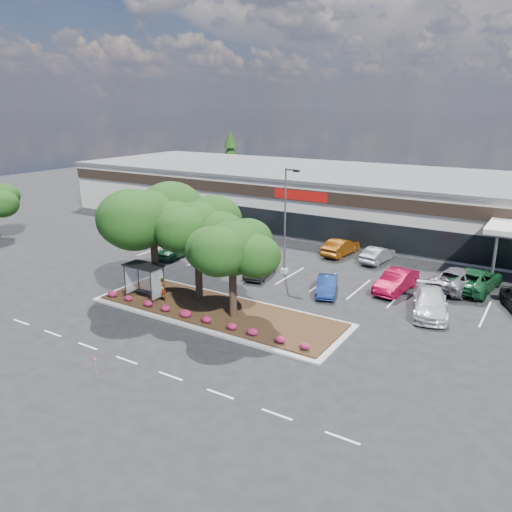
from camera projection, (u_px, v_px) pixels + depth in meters
The scene contains 26 objects.
ground at pixel (205, 343), 29.68m from camera, with size 160.00×160.00×0.00m, color black.
retail_store at pixel (388, 202), 56.28m from camera, with size 80.40×25.20×6.25m.
landscape_island at pixel (218, 311), 33.91m from camera, with size 18.00×6.00×0.26m.
lane_markings at pixel (287, 290), 38.22m from camera, with size 33.12×20.06×0.01m.
shrub_row at pixel (198, 317), 32.09m from camera, with size 17.00×0.80×0.50m, color maroon, non-canonical shape.
bus_shelter at pixel (145, 272), 35.21m from camera, with size 2.75×1.55×2.59m.
island_tree_west at pixel (154, 240), 36.18m from camera, with size 7.20×7.20×7.89m, color #18330F, non-canonical shape.
island_tree_mid at pixel (198, 248), 35.05m from camera, with size 6.60×6.60×7.32m, color #18330F, non-canonical shape.
island_tree_east at pixel (233, 269), 31.93m from camera, with size 5.80×5.80×6.50m, color #18330F, non-canonical shape.
conifer_north_west at pixel (231, 161), 80.81m from camera, with size 4.40×4.40×10.00m, color #18330F.
person_waiting at pixel (163, 289), 35.23m from camera, with size 0.62×0.40×1.69m, color #594C47.
light_pole at pixel (286, 228), 40.87m from camera, with size 1.42×0.71×8.86m.
survey_stake at pixel (95, 363), 25.96m from camera, with size 0.07×0.14×1.03m.
car_0 at pixel (176, 249), 46.39m from camera, with size 1.78×4.42×1.51m, color #184625.
car_1 at pixel (217, 254), 44.54m from camera, with size 1.98×4.91×1.67m, color black.
car_2 at pixel (261, 268), 41.12m from camera, with size 1.55×4.45×1.47m, color black.
car_4 at pixel (327, 285), 37.26m from camera, with size 1.40×4.01×1.32m, color navy.
car_5 at pixel (396, 281), 37.70m from camera, with size 1.73×4.97×1.64m, color maroon.
car_6 at pixel (430, 303), 33.58m from camera, with size 2.17×5.35×1.55m, color silver.
car_9 at pixel (227, 229), 54.24m from camera, with size 1.61×3.99×1.36m, color navy.
car_10 at pixel (248, 235), 51.35m from camera, with size 1.89×4.70×1.60m, color black.
car_11 at pixel (257, 246), 47.75m from camera, with size 1.87×4.59×1.33m, color navy.
car_12 at pixel (341, 247), 46.95m from camera, with size 1.67×4.78×1.58m, color #663107.
car_13 at pixel (378, 255), 44.79m from camera, with size 1.52×4.36×1.44m, color #5C5C64.
car_14 at pixel (459, 279), 38.20m from camera, with size 2.76×5.99×1.66m, color #5E5C65.
car_15 at pixel (476, 280), 37.98m from camera, with size 2.77×6.00×1.67m, color #144624.
Camera 1 is at (16.82, -21.24, 13.52)m, focal length 35.00 mm.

